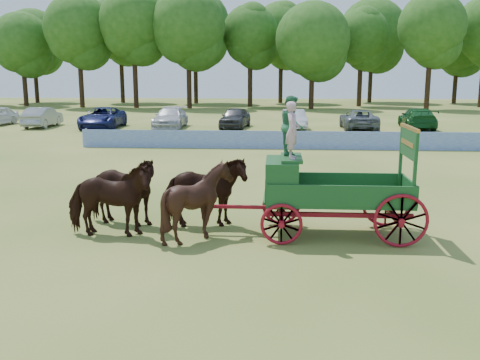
% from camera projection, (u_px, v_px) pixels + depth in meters
% --- Properties ---
extents(ground, '(160.00, 160.00, 0.00)m').
position_uv_depth(ground, '(374.00, 251.00, 13.32)').
color(ground, '#9E9147').
rests_on(ground, ground).
extents(horse_lead_left, '(2.42, 1.13, 2.04)m').
position_uv_depth(horse_lead_left, '(109.00, 200.00, 14.26)').
color(horse_lead_left, black).
rests_on(horse_lead_left, ground).
extents(horse_lead_right, '(2.60, 1.63, 2.04)m').
position_uv_depth(horse_lead_right, '(121.00, 191.00, 15.33)').
color(horse_lead_right, black).
rests_on(horse_lead_right, ground).
extents(horse_wheel_left, '(1.95, 1.76, 2.04)m').
position_uv_depth(horse_wheel_left, '(198.00, 201.00, 14.10)').
color(horse_wheel_left, black).
rests_on(horse_wheel_left, ground).
extents(horse_wheel_right, '(2.56, 1.49, 2.04)m').
position_uv_depth(horse_wheel_right, '(204.00, 192.00, 15.17)').
color(horse_wheel_right, black).
rests_on(horse_wheel_right, ground).
extents(farm_dray, '(6.00, 2.00, 3.75)m').
position_uv_depth(farm_dray, '(310.00, 176.00, 14.34)').
color(farm_dray, maroon).
rests_on(farm_dray, ground).
extents(sponsor_banner, '(26.00, 0.08, 1.05)m').
position_uv_depth(sponsor_banner, '(302.00, 140.00, 30.89)').
color(sponsor_banner, '#1E3CA3').
rests_on(sponsor_banner, ground).
extents(parked_cars, '(36.98, 7.19, 1.65)m').
position_uv_depth(parked_cars, '(208.00, 118.00, 42.70)').
color(parked_cars, silver).
rests_on(parked_cars, ground).
extents(treeline, '(90.63, 24.89, 15.92)m').
position_uv_depth(treeline, '(268.00, 31.00, 70.39)').
color(treeline, '#382314').
rests_on(treeline, ground).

